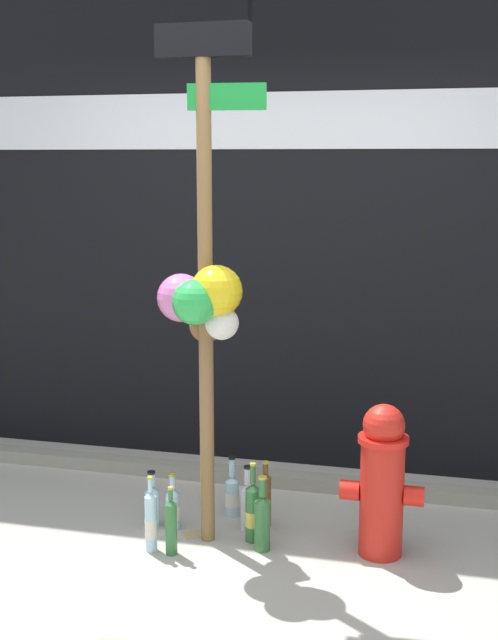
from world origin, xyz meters
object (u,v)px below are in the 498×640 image
(bottle_8, at_px, (265,498))
(bottle_5, at_px, (248,504))
(bottle_6, at_px, (171,526))
(bottle_7, at_px, (151,522))
(fire_hydrant, at_px, (382,480))
(bottle_3, at_px, (262,520))
(bottle_0, at_px, (173,508))
(bottle_1, at_px, (253,512))
(bottle_4, at_px, (232,495))
(bottle_2, at_px, (152,504))
(memorial_post, at_px, (203,252))

(bottle_8, bearing_deg, bottle_5, -141.57)
(bottle_6, distance_m, bottle_7, 0.11)
(bottle_8, bearing_deg, bottle_6, -131.68)
(fire_hydrant, distance_m, bottle_3, 0.62)
(bottle_0, bearing_deg, bottle_8, 17.86)
(bottle_1, height_order, bottle_4, bottle_1)
(fire_hydrant, height_order, bottle_8, fire_hydrant)
(bottle_4, bearing_deg, bottle_0, -138.78)
(bottle_8, bearing_deg, bottle_1, -96.90)
(fire_hydrant, height_order, bottle_1, fire_hydrant)
(bottle_1, relative_size, bottle_4, 1.23)
(bottle_2, distance_m, bottle_3, 0.63)
(bottle_5, relative_size, bottle_8, 0.97)
(bottle_0, bearing_deg, bottle_2, -178.12)
(bottle_0, xyz_separation_m, bottle_6, (0.09, -0.27, 0.04))
(bottle_1, relative_size, bottle_5, 1.19)
(bottle_2, relative_size, bottle_7, 0.79)
(bottle_1, bearing_deg, bottle_5, 114.80)
(fire_hydrant, xyz_separation_m, bottle_1, (-0.64, -0.01, -0.23))
(memorial_post, bearing_deg, bottle_0, 153.41)
(memorial_post, relative_size, bottle_7, 7.03)
(memorial_post, distance_m, bottle_2, 1.38)
(bottle_4, bearing_deg, memorial_post, -97.93)
(bottle_2, relative_size, bottle_8, 0.86)
(memorial_post, xyz_separation_m, bottle_3, (0.29, -0.02, -1.31))
(bottle_2, bearing_deg, bottle_3, -11.10)
(fire_hydrant, bearing_deg, bottle_1, -178.92)
(bottle_0, xyz_separation_m, bottle_5, (0.38, 0.09, 0.03))
(fire_hydrant, xyz_separation_m, bottle_4, (-0.81, 0.25, -0.26))
(fire_hydrant, bearing_deg, bottle_2, 178.93)
(bottle_1, height_order, bottle_8, bottle_1)
(bottle_5, xyz_separation_m, bottle_8, (0.08, 0.06, 0.01))
(bottle_0, height_order, bottle_2, bottle_2)
(bottle_2, xyz_separation_m, bottle_5, (0.49, 0.09, 0.01))
(bottle_6, relative_size, bottle_8, 0.98)
(fire_hydrant, xyz_separation_m, bottle_0, (-1.07, 0.03, -0.27))
(memorial_post, xyz_separation_m, bottle_5, (0.17, 0.19, -1.33))
(bottle_0, xyz_separation_m, bottle_2, (-0.11, -0.00, 0.01))
(bottle_3, relative_size, bottle_7, 1.00)
(bottle_6, bearing_deg, bottle_7, 175.77)
(bottle_2, height_order, bottle_4, bottle_4)
(bottle_3, bearing_deg, bottle_8, 99.62)
(bottle_8, bearing_deg, bottle_4, 158.76)
(bottle_5, distance_m, bottle_7, 0.53)
(bottle_0, bearing_deg, bottle_1, -4.94)
(memorial_post, height_order, bottle_5, memorial_post)
(fire_hydrant, bearing_deg, bottle_3, -170.07)
(memorial_post, xyz_separation_m, bottle_7, (-0.23, -0.16, -1.32))
(fire_hydrant, relative_size, bottle_5, 2.19)
(bottle_2, bearing_deg, bottle_7, -70.61)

